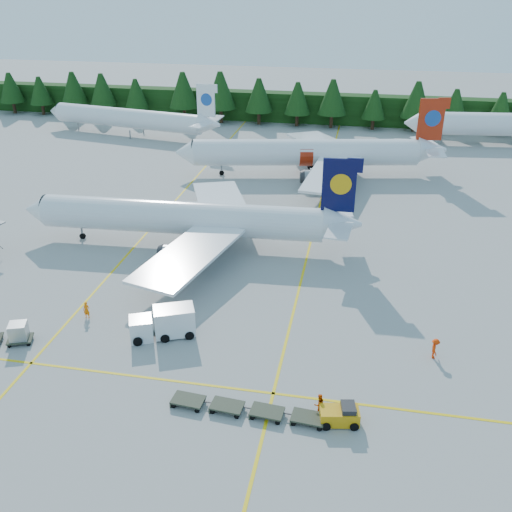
% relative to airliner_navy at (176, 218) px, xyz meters
% --- Properties ---
extents(ground, '(320.00, 320.00, 0.00)m').
position_rel_airliner_navy_xyz_m(ground, '(9.25, -18.01, -3.35)').
color(ground, gray).
rests_on(ground, ground).
extents(taxi_stripe_a, '(0.25, 120.00, 0.01)m').
position_rel_airliner_navy_xyz_m(taxi_stripe_a, '(-4.75, 1.99, -3.34)').
color(taxi_stripe_a, yellow).
rests_on(taxi_stripe_a, ground).
extents(taxi_stripe_b, '(0.25, 120.00, 0.01)m').
position_rel_airliner_navy_xyz_m(taxi_stripe_b, '(15.25, 1.99, -3.34)').
color(taxi_stripe_b, yellow).
rests_on(taxi_stripe_b, ground).
extents(taxi_stripe_cross, '(80.00, 0.25, 0.01)m').
position_rel_airliner_navy_xyz_m(taxi_stripe_cross, '(9.25, -24.01, -3.34)').
color(taxi_stripe_cross, yellow).
rests_on(taxi_stripe_cross, ground).
extents(treeline_hedge, '(220.00, 4.00, 6.00)m').
position_rel_airliner_navy_xyz_m(treeline_hedge, '(9.25, 63.99, -0.35)').
color(treeline_hedge, black).
rests_on(treeline_hedge, ground).
extents(airliner_navy, '(38.31, 31.48, 11.13)m').
position_rel_airliner_navy_xyz_m(airliner_navy, '(0.00, 0.00, 0.00)').
color(airliner_navy, white).
rests_on(airliner_navy, ground).
extents(airliner_red, '(40.40, 32.93, 11.85)m').
position_rel_airliner_navy_xyz_m(airliner_red, '(11.11, 28.22, 0.22)').
color(airliner_red, white).
rests_on(airliner_red, ground).
extents(airliner_far_left, '(36.75, 9.78, 10.77)m').
position_rel_airliner_navy_xyz_m(airliner_far_left, '(-25.90, 46.65, 0.03)').
color(airliner_far_left, white).
rests_on(airliner_far_left, ground).
extents(service_truck, '(5.90, 4.02, 2.68)m').
position_rel_airliner_navy_xyz_m(service_truck, '(4.58, -18.23, -2.02)').
color(service_truck, white).
rests_on(service_truck, ground).
extents(baggage_tug, '(2.94, 1.91, 1.46)m').
position_rel_airliner_navy_xyz_m(baggage_tug, '(20.37, -26.18, -2.63)').
color(baggage_tug, orange).
rests_on(baggage_tug, ground).
extents(dolly_train, '(11.33, 1.86, 0.14)m').
position_rel_airliner_navy_xyz_m(dolly_train, '(13.73, -26.47, -2.91)').
color(dolly_train, '#363C2B').
rests_on(dolly_train, ground).
extents(uld_pair, '(5.06, 2.64, 1.57)m').
position_rel_airliner_navy_xyz_m(uld_pair, '(-8.48, -21.73, -2.29)').
color(uld_pair, '#363C2B').
rests_on(uld_pair, ground).
extents(crew_a, '(0.62, 0.42, 1.64)m').
position_rel_airliner_navy_xyz_m(crew_a, '(-3.27, -16.77, -2.53)').
color(crew_a, '#FF6B05').
rests_on(crew_a, ground).
extents(crew_b, '(1.02, 0.96, 1.67)m').
position_rel_airliner_navy_xyz_m(crew_b, '(18.82, -25.52, -2.51)').
color(crew_b, '#E74904').
rests_on(crew_b, ground).
extents(crew_c, '(0.53, 0.76, 1.81)m').
position_rel_airliner_navy_xyz_m(crew_c, '(27.55, -17.10, -2.44)').
color(crew_c, '#EB3204').
rests_on(crew_c, ground).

